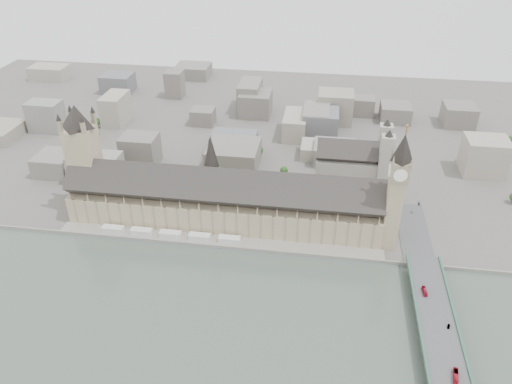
# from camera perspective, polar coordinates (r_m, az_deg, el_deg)

# --- Properties ---
(ground) EXTENTS (900.00, 900.00, 0.00)m
(ground) POSITION_cam_1_polar(r_m,az_deg,el_deg) (420.45, -4.22, -5.15)
(ground) COLOR #595651
(ground) RESTS_ON ground
(embankment_wall) EXTENTS (600.00, 1.50, 3.00)m
(embankment_wall) POSITION_cam_1_polar(r_m,az_deg,el_deg) (407.90, -4.67, -6.21)
(embankment_wall) COLOR gray
(embankment_wall) RESTS_ON ground
(river_terrace) EXTENTS (270.00, 15.00, 2.00)m
(river_terrace) POSITION_cam_1_polar(r_m,az_deg,el_deg) (414.00, -4.44, -5.64)
(river_terrace) COLOR gray
(river_terrace) RESTS_ON ground
(terrace_tents) EXTENTS (118.00, 7.00, 4.00)m
(terrace_tents) POSITION_cam_1_polar(r_m,az_deg,el_deg) (422.20, -9.77, -4.73)
(terrace_tents) COLOR silver
(terrace_tents) RESTS_ON river_terrace
(palace_of_westminster) EXTENTS (265.00, 40.73, 55.44)m
(palace_of_westminster) POSITION_cam_1_polar(r_m,az_deg,el_deg) (423.49, -3.78, -1.11)
(palace_of_westminster) COLOR tan
(palace_of_westminster) RESTS_ON ground
(elizabeth_tower) EXTENTS (17.00, 17.00, 107.50)m
(elizabeth_tower) POSITION_cam_1_polar(r_m,az_deg,el_deg) (391.78, 15.84, 0.80)
(elizabeth_tower) COLOR tan
(elizabeth_tower) RESTS_ON ground
(victoria_tower) EXTENTS (30.00, 30.00, 100.00)m
(victoria_tower) POSITION_cam_1_polar(r_m,az_deg,el_deg) (452.27, -19.10, 4.07)
(victoria_tower) COLOR tan
(victoria_tower) RESTS_ON ground
(central_tower) EXTENTS (13.00, 13.00, 48.00)m
(central_tower) POSITION_cam_1_polar(r_m,az_deg,el_deg) (413.26, -5.13, 3.59)
(central_tower) COLOR tan
(central_tower) RESTS_ON ground
(westminster_bridge) EXTENTS (25.00, 325.00, 10.25)m
(westminster_bridge) POSITION_cam_1_polar(r_m,az_deg,el_deg) (352.98, 19.98, -14.88)
(westminster_bridge) COLOR #474749
(westminster_bridge) RESTS_ON ground
(westminster_abbey) EXTENTS (68.00, 36.00, 64.00)m
(westminster_abbey) POSITION_cam_1_polar(r_m,az_deg,el_deg) (480.65, 11.16, 2.86)
(westminster_abbey) COLOR gray
(westminster_abbey) RESTS_ON ground
(city_skyline_inland) EXTENTS (720.00, 360.00, 38.00)m
(city_skyline_inland) POSITION_cam_1_polar(r_m,az_deg,el_deg) (623.70, 0.49, 9.63)
(city_skyline_inland) COLOR gray
(city_skyline_inland) RESTS_ON ground
(park_trees) EXTENTS (110.00, 30.00, 15.00)m
(park_trees) POSITION_cam_1_polar(r_m,az_deg,el_deg) (466.80, -3.91, 0.03)
(park_trees) COLOR #254719
(park_trees) RESTS_ON ground
(red_bus_north) EXTENTS (2.80, 9.67, 2.66)m
(red_bus_north) POSITION_cam_1_polar(r_m,az_deg,el_deg) (370.07, 18.71, -10.68)
(red_bus_north) COLOR #A2122B
(red_bus_north) RESTS_ON westminster_bridge
(red_bus_south) EXTENTS (4.34, 11.14, 3.03)m
(red_bus_south) POSITION_cam_1_polar(r_m,az_deg,el_deg) (323.80, 21.87, -18.91)
(red_bus_south) COLOR red
(red_bus_south) RESTS_ON westminster_bridge
(car_silver) EXTENTS (2.39, 4.17, 1.30)m
(car_silver) POSITION_cam_1_polar(r_m,az_deg,el_deg) (351.15, 21.16, -14.13)
(car_silver) COLOR gray
(car_silver) RESTS_ON westminster_bridge
(car_approach) EXTENTS (2.71, 5.28, 1.47)m
(car_approach) POSITION_cam_1_polar(r_m,az_deg,el_deg) (464.63, 18.11, -1.28)
(car_approach) COLOR gray
(car_approach) RESTS_ON westminster_bridge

